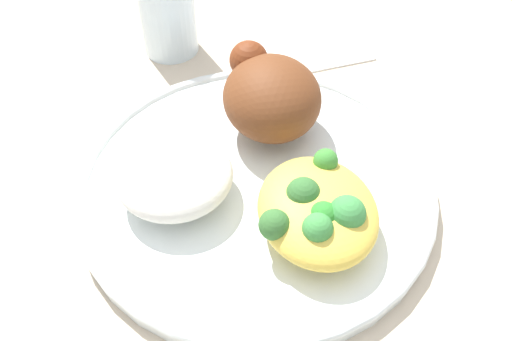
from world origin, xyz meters
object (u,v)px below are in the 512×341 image
rice_pile (174,176)px  water_glass (167,8)px  plate (256,185)px  roasted_chicken (270,95)px  napkin (306,43)px  mac_cheese_with_broccoli (318,210)px

rice_pile → water_glass: water_glass is taller
rice_pile → plate: bearing=-90.1°
roasted_chicken → napkin: size_ratio=0.83×
roasted_chicken → rice_pile: (-0.06, 0.09, -0.02)m
rice_pile → mac_cheese_with_broccoli: (-0.06, -0.10, 0.00)m
mac_cheese_with_broccoli → rice_pile: bearing=60.9°
plate → napkin: size_ratio=2.40×
plate → water_glass: (0.22, 0.05, 0.04)m
roasted_chicken → mac_cheese_with_broccoli: (-0.12, -0.01, -0.01)m
mac_cheese_with_broccoli → roasted_chicken: bearing=5.1°
roasted_chicken → napkin: 0.16m
mac_cheese_with_broccoli → plate: bearing=32.4°
plate → water_glass: bearing=12.9°
plate → water_glass: water_glass is taller
napkin → rice_pile: bearing=141.0°
rice_pile → napkin: (0.20, -0.16, -0.03)m
mac_cheese_with_broccoli → napkin: bearing=-13.2°
rice_pile → mac_cheese_with_broccoli: size_ratio=0.87×
rice_pile → napkin: size_ratio=0.75×
plate → mac_cheese_with_broccoli: size_ratio=2.79×
rice_pile → mac_cheese_with_broccoli: bearing=-119.1°
roasted_chicken → mac_cheese_with_broccoli: roasted_chicken is taller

